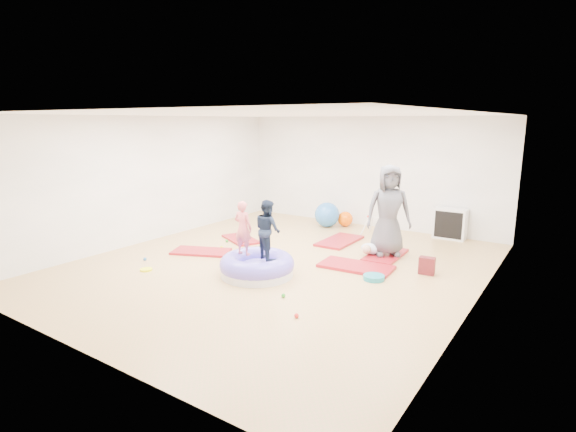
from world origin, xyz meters
The scene contains 19 objects.
room centered at (0.00, 0.00, 1.40)m, with size 7.01×8.01×2.81m.
gym_mat_front_left centered at (-1.82, -0.23, 0.02)m, with size 1.17×0.58×0.05m, color #A41717.
gym_mat_mid_left centered at (-1.77, 1.00, 0.02)m, with size 1.06×0.53×0.04m, color #A41717.
gym_mat_center_back centered at (0.19, 2.11, 0.03)m, with size 1.28×0.64×0.05m, color #A41717.
gym_mat_right centered at (1.29, 0.65, 0.03)m, with size 1.34×0.67×0.06m, color #A41717.
gym_mat_rear_right centered at (1.47, 1.65, 0.03)m, with size 1.21×0.60×0.05m, color #A41717.
inflatable_cushion centered at (0.00, -0.69, 0.16)m, with size 1.33×1.33×0.42m.
child_pink centered at (-0.30, -0.70, 0.87)m, with size 0.36×0.23×0.98m, color #ED676D.
child_navy centered at (0.21, -0.65, 0.91)m, with size 0.51×0.39×1.04m, color #172138.
adult_caregiver centered at (1.49, 1.65, 0.95)m, with size 0.88×0.57×1.81m, color #494A53.
infant centered at (1.22, 1.43, 0.17)m, with size 0.39×0.40×0.23m.
ball_pit_balls centered at (-0.56, -0.06, 0.03)m, with size 3.95×4.03×0.07m.
exercise_ball_blue centered at (-0.77, 3.27, 0.32)m, with size 0.64×0.64×0.64m, color blue.
exercise_ball_orange centered at (-0.40, 3.57, 0.19)m, with size 0.39×0.39×0.39m, color #FF5A01.
infant_play_gym centered at (0.68, 3.06, 0.31)m, with size 0.61×0.58×0.47m.
cube_shelf centered at (2.18, 3.79, 0.36)m, with size 0.71×0.35×0.71m.
balance_disc centered at (1.82, 0.24, 0.04)m, with size 0.37×0.37×0.08m, color teal.
backpack centered at (2.49, 1.04, 0.16)m, with size 0.27×0.17×0.31m, color #A72632.
yellow_toy centered at (-1.85, -1.62, 0.02)m, with size 0.22×0.22×0.03m, color #F1FF03.
Camera 1 is at (4.67, -6.69, 2.69)m, focal length 28.00 mm.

